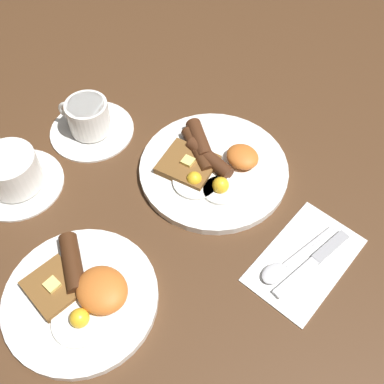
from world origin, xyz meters
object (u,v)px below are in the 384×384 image
object	(u,v)px
breakfast_plate_far	(82,295)
spoon	(282,267)
teacup_far	(13,174)
breakfast_plate_near	(212,166)
teacup_near	(89,121)
knife	(316,259)

from	to	relation	value
breakfast_plate_far	spoon	size ratio (longest dim) A/B	1.47
breakfast_plate_far	spoon	xyz separation A→B (m)	(-0.19, -0.25, -0.01)
breakfast_plate_far	teacup_far	distance (m)	0.26
breakfast_plate_near	teacup_far	size ratio (longest dim) A/B	1.68
teacup_near	knife	distance (m)	0.49
knife	breakfast_plate_far	bearing A→B (deg)	-30.42
breakfast_plate_far	teacup_near	xyz separation A→B (m)	(0.26, -0.23, 0.01)
breakfast_plate_near	teacup_near	size ratio (longest dim) A/B	1.66
breakfast_plate_far	teacup_near	size ratio (longest dim) A/B	1.43
breakfast_plate_near	teacup_near	world-z (taller)	teacup_near
breakfast_plate_far	teacup_near	bearing A→B (deg)	-41.17
breakfast_plate_near	spoon	bearing A→B (deg)	161.43
knife	spoon	xyz separation A→B (m)	(0.03, 0.05, 0.00)
knife	spoon	distance (m)	0.06
breakfast_plate_near	teacup_near	bearing A→B (deg)	20.25
breakfast_plate_far	knife	world-z (taller)	breakfast_plate_far
spoon	breakfast_plate_far	bearing A→B (deg)	-28.99
teacup_far	breakfast_plate_far	bearing A→B (deg)	167.80
teacup_near	spoon	distance (m)	0.45
spoon	knife	bearing A→B (deg)	155.96
breakfast_plate_near	breakfast_plate_far	bearing A→B (deg)	94.49
knife	teacup_far	bearing A→B (deg)	-56.98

